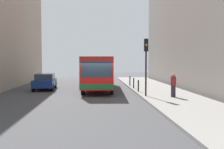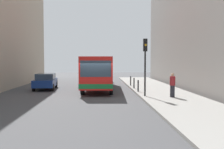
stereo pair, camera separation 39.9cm
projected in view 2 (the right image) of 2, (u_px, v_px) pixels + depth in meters
ground_plane at (96, 96)px, 20.11m from camera, size 80.00×80.00×0.00m
sidewalk at (166, 95)px, 20.35m from camera, size 4.40×40.00×0.15m
building_right at (222, 6)px, 24.21m from camera, size 7.00×32.00×15.38m
bus at (99, 71)px, 24.93m from camera, size 2.95×11.11×3.00m
car_beside_bus at (46, 81)px, 24.86m from camera, size 2.08×4.50×1.48m
car_behind_bus at (103, 75)px, 34.37m from camera, size 2.13×4.52×1.48m
traffic_light at (145, 56)px, 18.92m from camera, size 0.28×0.33×4.10m
bollard_near at (138, 86)px, 21.76m from camera, size 0.11×0.11×0.95m
bollard_mid at (134, 83)px, 24.40m from camera, size 0.11×0.11×0.95m
bollard_far at (131, 81)px, 27.05m from camera, size 0.11×0.11×0.95m
pedestrian_near_signal at (172, 85)px, 18.44m from camera, size 0.38×0.38×1.68m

